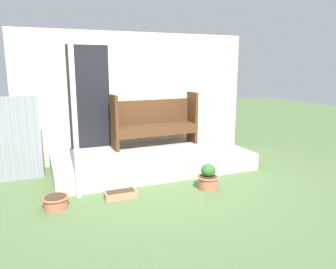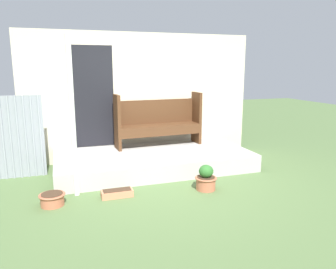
{
  "view_description": "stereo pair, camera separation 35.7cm",
  "coord_description": "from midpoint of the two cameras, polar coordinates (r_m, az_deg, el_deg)",
  "views": [
    {
      "loc": [
        -1.83,
        -4.83,
        1.92
      ],
      "look_at": [
        0.26,
        0.3,
        0.77
      ],
      "focal_mm": 35.0,
      "sensor_mm": 36.0,
      "label": 1
    },
    {
      "loc": [
        -1.49,
        -4.95,
        1.92
      ],
      "look_at": [
        0.26,
        0.3,
        0.77
      ],
      "focal_mm": 35.0,
      "sensor_mm": 36.0,
      "label": 2
    }
  ],
  "objects": [
    {
      "name": "bench",
      "position": [
        6.69,
        -3.87,
        2.57
      ],
      "size": [
        1.78,
        0.48,
        1.08
      ],
      "rotation": [
        0.0,
        0.0,
        0.04
      ],
      "color": "#4C2D19",
      "rests_on": "porch_slab"
    },
    {
      "name": "support_post",
      "position": [
        4.9,
        -17.96,
        2.46
      ],
      "size": [
        0.08,
        0.08,
        2.35
      ],
      "color": "white",
      "rests_on": "ground_plane"
    },
    {
      "name": "ground_plane",
      "position": [
        5.51,
        -3.22,
        -8.63
      ],
      "size": [
        24.0,
        24.0,
        0.0
      ],
      "primitive_type": "plane",
      "color": "#516B3D"
    },
    {
      "name": "flower_pot_middle",
      "position": [
        5.27,
        5.05,
        -7.59
      ],
      "size": [
        0.35,
        0.35,
        0.4
      ],
      "color": "#B76647",
      "rests_on": "ground_plane"
    },
    {
      "name": "planter_box_rect",
      "position": [
        5.01,
        -10.3,
        -10.26
      ],
      "size": [
        0.47,
        0.19,
        0.11
      ],
      "color": "tan",
      "rests_on": "ground_plane"
    },
    {
      "name": "flower_pot_left",
      "position": [
        4.89,
        -21.01,
        -10.9
      ],
      "size": [
        0.36,
        0.36,
        0.18
      ],
      "color": "#B76647",
      "rests_on": "ground_plane"
    },
    {
      "name": "porch_slab",
      "position": [
        6.28,
        -4.4,
        -4.56
      ],
      "size": [
        3.63,
        1.71,
        0.32
      ],
      "color": "#B2AFA8",
      "rests_on": "ground_plane"
    },
    {
      "name": "house_wall",
      "position": [
        6.89,
        -7.14,
        6.53
      ],
      "size": [
        4.83,
        0.08,
        2.6
      ],
      "color": "beige",
      "rests_on": "ground_plane"
    }
  ]
}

